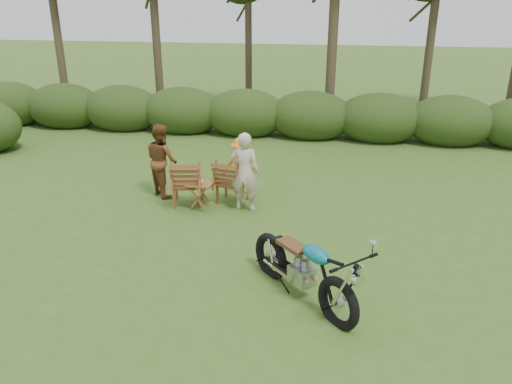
% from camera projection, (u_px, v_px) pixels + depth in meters
% --- Properties ---
extents(ground, '(80.00, 80.00, 0.00)m').
position_uv_depth(ground, '(262.00, 304.00, 6.94)').
color(ground, '#38531B').
rests_on(ground, ground).
extents(tree_line, '(22.52, 11.62, 8.14)m').
position_uv_depth(tree_line, '(334.00, 3.00, 14.38)').
color(tree_line, '#3C3121').
rests_on(tree_line, ground).
extents(motorcycle, '(2.04, 2.08, 1.20)m').
position_uv_depth(motorcycle, '(301.00, 296.00, 7.12)').
color(motorcycle, '#0EA9BD').
rests_on(motorcycle, ground).
extents(lawn_chair_right, '(0.75, 0.75, 0.93)m').
position_uv_depth(lawn_chair_right, '(233.00, 201.00, 10.40)').
color(lawn_chair_right, '#5C2E17').
rests_on(lawn_chair_right, ground).
extents(lawn_chair_left, '(0.80, 0.80, 0.99)m').
position_uv_depth(lawn_chair_left, '(189.00, 204.00, 10.25)').
color(lawn_chair_left, '#5D2B17').
rests_on(lawn_chair_left, ground).
extents(side_table, '(0.54, 0.45, 0.54)m').
position_uv_depth(side_table, '(200.00, 196.00, 9.97)').
color(side_table, brown).
rests_on(side_table, ground).
extents(cup, '(0.14, 0.14, 0.10)m').
position_uv_depth(cup, '(200.00, 181.00, 9.81)').
color(cup, beige).
rests_on(cup, side_table).
extents(adult_a, '(0.60, 0.42, 1.59)m').
position_uv_depth(adult_a, '(245.00, 209.00, 10.02)').
color(adult_a, '#C2B0A0').
rests_on(adult_a, ground).
extents(adult_b, '(0.95, 0.94, 1.55)m').
position_uv_depth(adult_b, '(164.00, 194.00, 10.80)').
color(adult_b, brown).
rests_on(adult_b, ground).
extents(child, '(0.80, 0.48, 1.22)m').
position_uv_depth(child, '(241.00, 192.00, 10.91)').
color(child, orange).
rests_on(child, ground).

